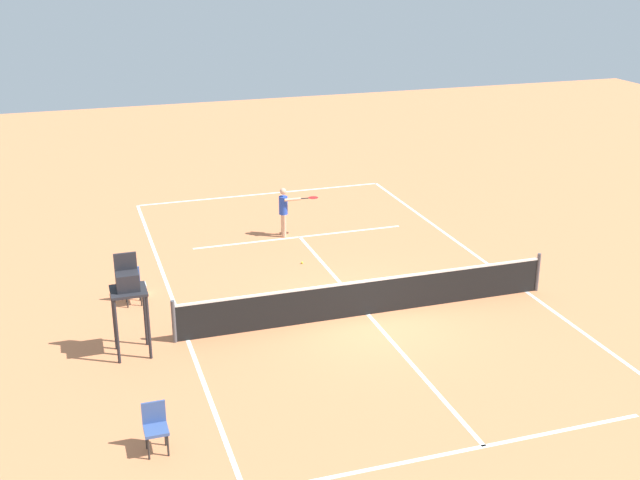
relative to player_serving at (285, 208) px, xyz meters
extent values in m
plane|color=#D37A4C|center=(-0.41, 6.29, -0.95)|extent=(60.00, 60.00, 0.00)
cube|color=white|center=(-0.41, -4.70, -0.95)|extent=(9.19, 0.10, 0.01)
cube|color=white|center=(-5.01, 6.29, -0.95)|extent=(0.10, 21.98, 0.01)
cube|color=white|center=(4.18, 6.29, -0.95)|extent=(0.10, 21.98, 0.01)
cube|color=white|center=(-0.41, 0.24, -0.95)|extent=(6.89, 0.10, 0.01)
cube|color=white|center=(-0.41, 12.33, -0.95)|extent=(6.89, 0.10, 0.01)
cube|color=white|center=(-0.41, 6.29, -0.95)|extent=(0.10, 12.09, 0.01)
cylinder|color=#4C4C51|center=(-5.31, 6.29, -0.41)|extent=(0.10, 0.10, 1.07)
cylinder|color=#4C4C51|center=(4.48, 6.29, -0.41)|extent=(0.10, 0.10, 1.07)
cube|color=black|center=(-0.41, 6.29, -0.49)|extent=(9.79, 0.03, 0.91)
cube|color=white|center=(-0.41, 6.29, -0.02)|extent=(9.79, 0.04, 0.06)
cylinder|color=#D8A884|center=(0.05, -0.11, -0.58)|extent=(0.12, 0.12, 0.75)
cylinder|color=#D8A884|center=(0.06, 0.09, -0.58)|extent=(0.12, 0.12, 0.75)
cylinder|color=#2647B7|center=(0.05, -0.01, 0.09)|extent=(0.28, 0.28, 0.58)
sphere|color=#D8A884|center=(0.05, -0.01, 0.55)|extent=(0.21, 0.21, 0.21)
cylinder|color=#D8A884|center=(0.05, -0.19, 0.12)|extent=(0.09, 0.09, 0.52)
cylinder|color=#D8A884|center=(-0.20, 0.18, 0.32)|extent=(0.52, 0.10, 0.09)
cylinder|color=black|center=(-0.59, 0.19, 0.32)|extent=(0.26, 0.04, 0.04)
ellipsoid|color=red|center=(-0.88, 0.20, 0.32)|extent=(0.33, 0.29, 0.04)
sphere|color=#CCE033|center=(0.18, 2.46, -0.92)|extent=(0.07, 0.07, 0.07)
cylinder|color=#232328|center=(5.12, 6.92, -0.17)|extent=(0.07, 0.07, 1.55)
cylinder|color=#232328|center=(5.82, 6.92, -0.17)|extent=(0.07, 0.07, 1.55)
cylinder|color=#232328|center=(5.12, 6.22, -0.17)|extent=(0.07, 0.07, 1.55)
cylinder|color=#232328|center=(5.82, 6.22, -0.17)|extent=(0.07, 0.07, 1.55)
cube|color=#232328|center=(5.47, 6.57, 0.63)|extent=(0.80, 0.80, 0.06)
cube|color=#232328|center=(5.47, 6.57, 0.86)|extent=(0.50, 0.44, 0.40)
cube|color=#232328|center=(5.47, 6.37, 1.21)|extent=(0.50, 0.06, 0.50)
cylinder|color=#262626|center=(5.28, 10.79, -0.72)|extent=(0.04, 0.04, 0.45)
cylinder|color=#262626|center=(5.63, 10.79, -0.72)|extent=(0.04, 0.04, 0.45)
cylinder|color=#262626|center=(5.28, 10.44, -0.72)|extent=(0.04, 0.04, 0.45)
cylinder|color=#262626|center=(5.63, 10.44, -0.72)|extent=(0.04, 0.04, 0.45)
cube|color=#38518C|center=(5.45, 10.62, -0.47)|extent=(0.44, 0.44, 0.06)
cube|color=#38518C|center=(5.45, 10.40, -0.22)|extent=(0.44, 0.04, 0.44)
cylinder|color=#262626|center=(5.01, 3.98, -0.72)|extent=(0.04, 0.04, 0.45)
cylinder|color=#262626|center=(5.36, 3.98, -0.72)|extent=(0.04, 0.04, 0.45)
cylinder|color=#262626|center=(5.01, 3.63, -0.72)|extent=(0.04, 0.04, 0.45)
cylinder|color=#262626|center=(5.36, 3.63, -0.72)|extent=(0.04, 0.04, 0.45)
cube|color=#38518C|center=(5.18, 3.81, -0.47)|extent=(0.44, 0.44, 0.06)
cube|color=#38518C|center=(5.18, 3.59, -0.22)|extent=(0.44, 0.04, 0.44)
cube|color=white|center=(5.17, 3.23, -0.80)|extent=(0.76, 0.32, 0.30)
camera|label=1|loc=(6.54, 23.72, 7.98)|focal=45.62mm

